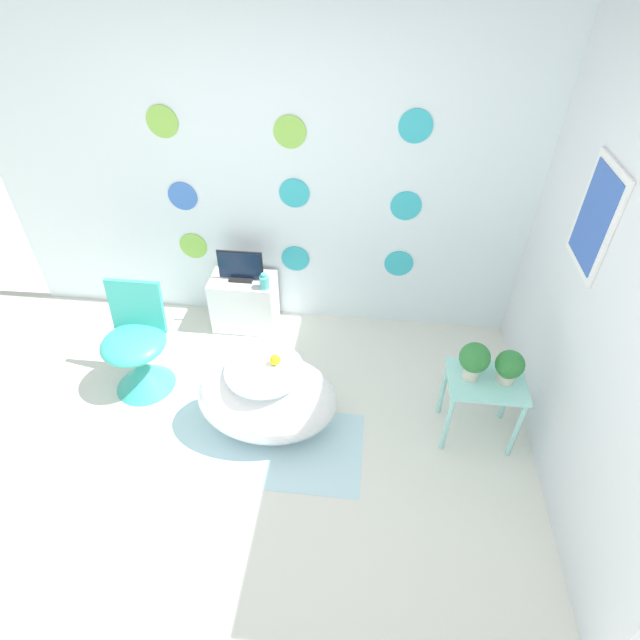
# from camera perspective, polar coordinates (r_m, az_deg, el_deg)

# --- Properties ---
(ground_plane) EXTENTS (12.00, 12.00, 0.00)m
(ground_plane) POSITION_cam_1_polar(r_m,az_deg,el_deg) (3.20, -8.98, -22.88)
(ground_plane) COLOR silver
(wall_back_dotted) EXTENTS (4.62, 0.05, 2.60)m
(wall_back_dotted) POSITION_cam_1_polar(r_m,az_deg,el_deg) (3.83, -3.54, 16.29)
(wall_back_dotted) COLOR white
(wall_back_dotted) RESTS_ON ground_plane
(wall_right) EXTENTS (0.06, 3.06, 2.60)m
(wall_right) POSITION_cam_1_polar(r_m,az_deg,el_deg) (3.09, 28.59, 5.25)
(wall_right) COLOR silver
(wall_right) RESTS_ON ground_plane
(rug) EXTENTS (1.35, 0.67, 0.01)m
(rug) POSITION_cam_1_polar(r_m,az_deg,el_deg) (3.51, -6.64, -13.98)
(rug) COLOR silver
(rug) RESTS_ON ground_plane
(bathtub) EXTENTS (0.93, 0.62, 0.58)m
(bathtub) POSITION_cam_1_polar(r_m,az_deg,el_deg) (3.38, -6.05, -8.90)
(bathtub) COLOR white
(bathtub) RESTS_ON ground_plane
(rubber_duck) EXTENTS (0.07, 0.08, 0.08)m
(rubber_duck) POSITION_cam_1_polar(r_m,az_deg,el_deg) (3.15, -5.15, -4.51)
(rubber_duck) COLOR yellow
(rubber_duck) RESTS_ON bathtub
(chair) EXTENTS (0.46, 0.46, 0.83)m
(chair) POSITION_cam_1_polar(r_m,az_deg,el_deg) (3.89, -19.98, -4.07)
(chair) COLOR #38B2A3
(chair) RESTS_ON ground_plane
(tv_cabinet) EXTENTS (0.53, 0.32, 0.48)m
(tv_cabinet) POSITION_cam_1_polar(r_m,az_deg,el_deg) (4.26, -8.60, 2.03)
(tv_cabinet) COLOR silver
(tv_cabinet) RESTS_ON ground_plane
(tv) EXTENTS (0.37, 0.12, 0.26)m
(tv) POSITION_cam_1_polar(r_m,az_deg,el_deg) (4.06, -9.07, 5.98)
(tv) COLOR black
(tv) RESTS_ON tv_cabinet
(vase) EXTENTS (0.08, 0.08, 0.14)m
(vase) POSITION_cam_1_polar(r_m,az_deg,el_deg) (3.96, -6.38, 4.36)
(vase) COLOR #51B2AD
(vase) RESTS_ON tv_cabinet
(side_table) EXTENTS (0.49, 0.37, 0.52)m
(side_table) POSITION_cam_1_polar(r_m,az_deg,el_deg) (3.40, 18.23, -7.64)
(side_table) COLOR #99E0D8
(side_table) RESTS_ON ground_plane
(potted_plant_left) EXTENTS (0.19, 0.19, 0.27)m
(potted_plant_left) POSITION_cam_1_polar(r_m,az_deg,el_deg) (3.20, 17.22, -4.31)
(potted_plant_left) COLOR beige
(potted_plant_left) RESTS_ON side_table
(potted_plant_right) EXTENTS (0.18, 0.18, 0.23)m
(potted_plant_right) POSITION_cam_1_polar(r_m,az_deg,el_deg) (3.28, 20.83, -4.92)
(potted_plant_right) COLOR beige
(potted_plant_right) RESTS_ON side_table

